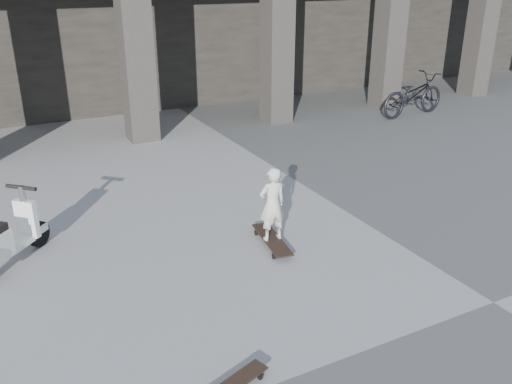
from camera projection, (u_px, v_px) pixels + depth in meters
name	position (u px, v px, depth m)	size (l,w,h in m)	color
ground	(494.00, 302.00, 6.48)	(90.00, 90.00, 0.00)	#4B4B48
longboard	(272.00, 240.00, 7.78)	(0.41, 1.10, 0.11)	black
skateboard_spare	(236.00, 383.00, 5.12)	(0.74, 0.41, 0.09)	black
child	(272.00, 204.00, 7.57)	(0.40, 0.26, 1.08)	beige
bicycle	(413.00, 95.00, 14.52)	(0.75, 2.16, 1.13)	black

